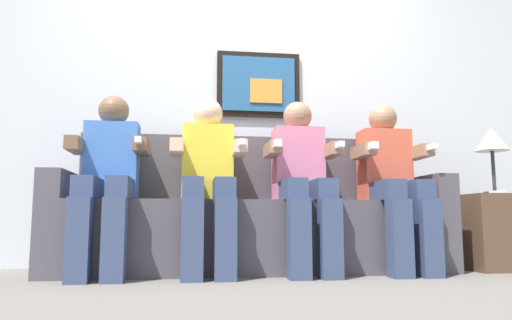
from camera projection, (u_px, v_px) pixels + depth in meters
The scene contains 10 objects.
ground_plane at pixel (260, 278), 2.76m from camera, with size 6.40×6.40×0.00m, color #66605B.
back_wall_assembly at pixel (245, 92), 3.67m from camera, with size 4.92×0.10×2.60m.
couch at pixel (252, 223), 3.12m from camera, with size 2.52×0.58×0.90m.
person_leftmost at pixel (108, 173), 2.87m from camera, with size 0.46×0.56×1.11m.
person_left_center at pixel (208, 175), 2.95m from camera, with size 0.46×0.56×1.11m.
person_right_center at pixel (302, 176), 3.03m from camera, with size 0.46×0.56×1.11m.
person_rightmost at pixel (392, 177), 3.11m from camera, with size 0.46×0.56×1.11m.
side_table_right at pixel (493, 232), 3.22m from camera, with size 0.40×0.40×0.50m.
table_lamp at pixel (492, 142), 3.30m from camera, with size 0.22×0.22×0.46m.
spare_remote_on_table at pixel (498, 192), 3.14m from camera, with size 0.04×0.13×0.02m, color white.
Camera 1 is at (-0.40, -2.79, 0.32)m, focal length 33.84 mm.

